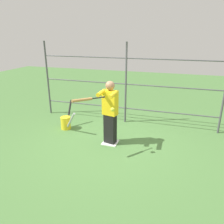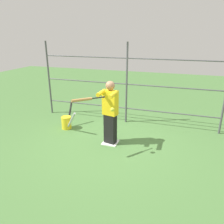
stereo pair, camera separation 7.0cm
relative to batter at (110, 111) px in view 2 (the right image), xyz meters
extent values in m
plane|color=#4C7A3D|center=(0.00, -0.02, -0.92)|extent=(24.00, 24.00, 0.00)
cube|color=white|center=(0.00, -0.02, -0.91)|extent=(0.40, 0.40, 0.02)
cylinder|color=#4C4C51|center=(0.00, -1.62, 0.37)|extent=(0.06, 0.06, 2.59)
cylinder|color=#4C4C51|center=(2.88, -1.62, 0.37)|extent=(0.06, 0.06, 2.59)
cylinder|color=#4C4C51|center=(0.00, -1.62, -0.44)|extent=(5.76, 0.04, 0.04)
cylinder|color=#4C4C51|center=(0.00, -1.62, 0.37)|extent=(5.76, 0.04, 0.04)
cylinder|color=#4C4C51|center=(0.00, -1.62, 1.18)|extent=(5.76, 0.04, 0.04)
cube|color=black|center=(0.00, -0.02, -0.51)|extent=(0.34, 0.26, 0.82)
cube|color=yellow|center=(0.00, -0.02, 0.22)|extent=(0.41, 0.29, 0.64)
sphere|color=#9E7051|center=(0.00, -0.02, 0.67)|extent=(0.23, 0.23, 0.23)
cylinder|color=yellow|center=(-0.17, 0.25, 0.52)|extent=(0.10, 0.46, 0.10)
cylinder|color=yellow|center=(0.17, 0.17, 0.52)|extent=(0.10, 0.46, 0.10)
sphere|color=black|center=(0.00, 0.44, 0.50)|extent=(0.05, 0.05, 0.05)
cylinder|color=black|center=(0.10, 0.56, 0.50)|extent=(0.22, 0.27, 0.04)
cylinder|color=#B27F42|center=(0.35, 0.87, 0.52)|extent=(0.35, 0.41, 0.08)
sphere|color=yellow|center=(-0.25, 0.56, 0.25)|extent=(0.10, 0.10, 0.10)
cylinder|color=yellow|center=(1.61, -0.49, -0.73)|extent=(0.30, 0.30, 0.39)
torus|color=yellow|center=(1.61, -0.49, -0.54)|extent=(0.31, 0.31, 0.01)
cylinder|color=#B2B2B7|center=(1.33, -0.29, -0.56)|extent=(0.53, 0.40, 0.69)
cylinder|color=black|center=(1.65, -0.78, -0.52)|extent=(0.11, 0.53, 0.77)
camera|label=1|loc=(-1.68, 5.04, 1.88)|focal=35.00mm
camera|label=2|loc=(-1.75, 5.02, 1.88)|focal=35.00mm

